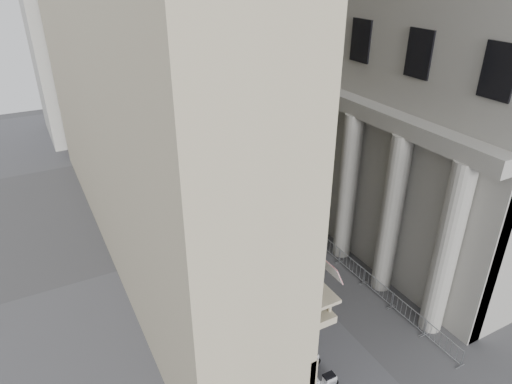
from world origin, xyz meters
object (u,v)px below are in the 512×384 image
at_px(pedestrian_b, 247,190).
at_px(security_tent, 185,168).
at_px(street_lamp, 163,145).
at_px(info_kiosk, 179,209).
at_px(pedestrian_a, 235,212).

bearing_deg(pedestrian_b, security_tent, -12.69).
height_order(security_tent, street_lamp, street_lamp).
distance_m(street_lamp, info_kiosk, 5.55).
bearing_deg(pedestrian_b, street_lamp, -6.38).
bearing_deg(security_tent, info_kiosk, -117.63).
height_order(info_kiosk, pedestrian_b, info_kiosk).
xyz_separation_m(info_kiosk, pedestrian_a, (3.74, -2.19, -0.15)).
bearing_deg(info_kiosk, street_lamp, 74.51).
height_order(street_lamp, pedestrian_a, street_lamp).
height_order(pedestrian_a, pedestrian_b, pedestrian_a).
bearing_deg(security_tent, pedestrian_b, -35.62).
relative_size(security_tent, info_kiosk, 1.85).
relative_size(security_tent, street_lamp, 0.46).
relative_size(security_tent, pedestrian_a, 2.14).
bearing_deg(pedestrian_a, pedestrian_b, -153.85).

